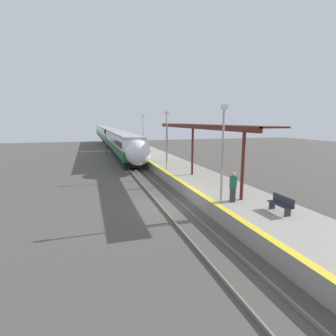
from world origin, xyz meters
TOP-DOWN VIEW (x-y plane):
  - ground_plane at (0.00, 0.00)m, footprint 120.00×120.00m
  - rail_left at (-0.72, 0.00)m, footprint 0.08×90.00m
  - rail_right at (0.72, 0.00)m, footprint 0.08×90.00m
  - train at (0.00, 55.94)m, footprint 2.85×92.25m
  - platform_right at (3.90, 0.00)m, footprint 4.55×64.00m
  - platform_bench at (4.35, -5.27)m, footprint 0.44×1.56m
  - person_waiting at (2.89, -2.94)m, footprint 0.36×0.23m
  - railway_signal at (-2.27, 29.02)m, footprint 0.28×0.28m
  - lamppost_near at (2.14, -2.92)m, footprint 0.36×0.20m
  - lamppost_mid at (2.14, 8.07)m, footprint 0.36×0.20m
  - lamppost_far at (2.14, 19.06)m, footprint 0.36×0.20m
  - station_canopy at (4.22, 5.19)m, footprint 2.02×18.73m

SIDE VIEW (x-z plane):
  - ground_plane at x=0.00m, z-range 0.00..0.00m
  - rail_left at x=-0.72m, z-range 0.00..0.15m
  - rail_right at x=0.72m, z-range 0.00..0.15m
  - platform_right at x=3.90m, z-range 0.00..0.93m
  - platform_bench at x=4.35m, z-range 0.95..1.84m
  - person_waiting at x=2.89m, z-range 0.97..2.75m
  - train at x=0.00m, z-range 0.28..4.11m
  - railway_signal at x=-2.27m, z-range 0.48..4.78m
  - lamppost_near at x=2.14m, z-range 1.32..6.90m
  - lamppost_mid at x=2.14m, z-range 1.32..6.90m
  - lamppost_far at x=2.14m, z-range 1.32..6.90m
  - station_canopy at x=4.22m, z-range 2.85..7.26m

